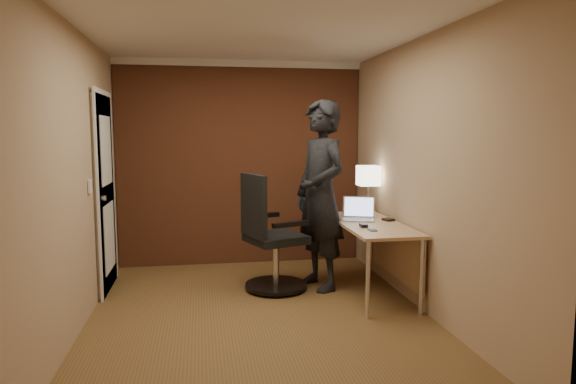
{
  "coord_description": "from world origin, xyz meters",
  "views": [
    {
      "loc": [
        -0.5,
        -4.39,
        1.63
      ],
      "look_at": [
        0.35,
        0.55,
        1.05
      ],
      "focal_mm": 32.0,
      "sensor_mm": 36.0,
      "label": 1
    }
  ],
  "objects_px": {
    "desk": "(377,235)",
    "person": "(320,195)",
    "laptop": "(358,213)",
    "office_chair": "(269,241)",
    "phone": "(372,230)",
    "wallet": "(388,220)",
    "mouse": "(363,225)",
    "desk_lamp": "(368,176)"
  },
  "relations": [
    {
      "from": "desk",
      "to": "laptop",
      "type": "xyz_separation_m",
      "value": [
        -0.13,
        0.21,
        0.19
      ]
    },
    {
      "from": "laptop",
      "to": "desk",
      "type": "bearing_deg",
      "value": -58.19
    },
    {
      "from": "desk",
      "to": "person",
      "type": "xyz_separation_m",
      "value": [
        -0.52,
        0.28,
        0.38
      ]
    },
    {
      "from": "desk_lamp",
      "to": "person",
      "type": "xyz_separation_m",
      "value": [
        -0.61,
        -0.29,
        -0.16
      ]
    },
    {
      "from": "wallet",
      "to": "person",
      "type": "xyz_separation_m",
      "value": [
        -0.67,
        0.2,
        0.24
      ]
    },
    {
      "from": "mouse",
      "to": "office_chair",
      "type": "xyz_separation_m",
      "value": [
        -0.85,
        0.48,
        -0.22
      ]
    },
    {
      "from": "desk",
      "to": "desk_lamp",
      "type": "xyz_separation_m",
      "value": [
        0.09,
        0.58,
        0.55
      ]
    },
    {
      "from": "desk_lamp",
      "to": "laptop",
      "type": "xyz_separation_m",
      "value": [
        -0.22,
        -0.36,
        -0.35
      ]
    },
    {
      "from": "phone",
      "to": "office_chair",
      "type": "xyz_separation_m",
      "value": [
        -0.88,
        0.65,
        -0.21
      ]
    },
    {
      "from": "laptop",
      "to": "office_chair",
      "type": "distance_m",
      "value": 0.97
    },
    {
      "from": "person",
      "to": "desk",
      "type": "bearing_deg",
      "value": 41.35
    },
    {
      "from": "laptop",
      "to": "person",
      "type": "xyz_separation_m",
      "value": [
        -0.39,
        0.07,
        0.19
      ]
    },
    {
      "from": "desk",
      "to": "desk_lamp",
      "type": "bearing_deg",
      "value": 81.0
    },
    {
      "from": "desk",
      "to": "phone",
      "type": "distance_m",
      "value": 0.46
    },
    {
      "from": "person",
      "to": "laptop",
      "type": "bearing_deg",
      "value": 59.86
    },
    {
      "from": "office_chair",
      "to": "person",
      "type": "xyz_separation_m",
      "value": [
        0.54,
        0.03,
        0.46
      ]
    },
    {
      "from": "phone",
      "to": "office_chair",
      "type": "relative_size",
      "value": 0.1
    },
    {
      "from": "phone",
      "to": "person",
      "type": "height_order",
      "value": "person"
    },
    {
      "from": "desk",
      "to": "phone",
      "type": "height_order",
      "value": "phone"
    },
    {
      "from": "laptop",
      "to": "phone",
      "type": "distance_m",
      "value": 0.62
    },
    {
      "from": "desk_lamp",
      "to": "person",
      "type": "height_order",
      "value": "person"
    },
    {
      "from": "mouse",
      "to": "desk",
      "type": "bearing_deg",
      "value": 46.88
    },
    {
      "from": "desk_lamp",
      "to": "person",
      "type": "distance_m",
      "value": 0.7
    },
    {
      "from": "laptop",
      "to": "mouse",
      "type": "relative_size",
      "value": 3.99
    },
    {
      "from": "desk",
      "to": "phone",
      "type": "xyz_separation_m",
      "value": [
        -0.19,
        -0.4,
        0.13
      ]
    },
    {
      "from": "mouse",
      "to": "office_chair",
      "type": "bearing_deg",
      "value": 151.91
    },
    {
      "from": "desk",
      "to": "wallet",
      "type": "xyz_separation_m",
      "value": [
        0.15,
        0.08,
        0.14
      ]
    },
    {
      "from": "laptop",
      "to": "mouse",
      "type": "bearing_deg",
      "value": -100.94
    },
    {
      "from": "person",
      "to": "wallet",
      "type": "bearing_deg",
      "value": 52.87
    },
    {
      "from": "desk_lamp",
      "to": "mouse",
      "type": "distance_m",
      "value": 0.94
    },
    {
      "from": "mouse",
      "to": "office_chair",
      "type": "relative_size",
      "value": 0.08
    },
    {
      "from": "person",
      "to": "office_chair",
      "type": "bearing_deg",
      "value": -107.63
    },
    {
      "from": "desk",
      "to": "mouse",
      "type": "xyz_separation_m",
      "value": [
        -0.22,
        -0.22,
        0.14
      ]
    },
    {
      "from": "wallet",
      "to": "person",
      "type": "relative_size",
      "value": 0.06
    },
    {
      "from": "mouse",
      "to": "person",
      "type": "xyz_separation_m",
      "value": [
        -0.31,
        0.5,
        0.24
      ]
    },
    {
      "from": "desk_lamp",
      "to": "laptop",
      "type": "relative_size",
      "value": 1.34
    },
    {
      "from": "mouse",
      "to": "phone",
      "type": "relative_size",
      "value": 0.87
    },
    {
      "from": "desk_lamp",
      "to": "wallet",
      "type": "height_order",
      "value": "desk_lamp"
    },
    {
      "from": "phone",
      "to": "person",
      "type": "xyz_separation_m",
      "value": [
        -0.34,
        0.68,
        0.25
      ]
    },
    {
      "from": "mouse",
      "to": "phone",
      "type": "distance_m",
      "value": 0.18
    },
    {
      "from": "phone",
      "to": "desk",
      "type": "bearing_deg",
      "value": 66.65
    },
    {
      "from": "laptop",
      "to": "office_chair",
      "type": "height_order",
      "value": "office_chair"
    }
  ]
}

